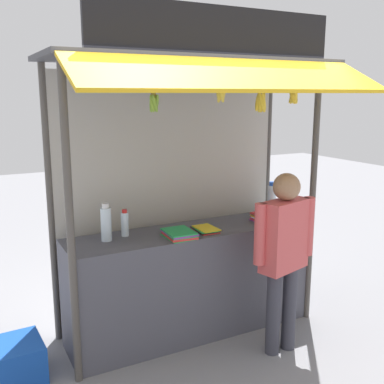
# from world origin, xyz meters

# --- Properties ---
(ground_plane) EXTENTS (20.00, 20.00, 0.00)m
(ground_plane) POSITION_xyz_m (0.00, 0.00, 0.00)
(ground_plane) COLOR gray
(stall_counter) EXTENTS (2.29, 0.57, 0.99)m
(stall_counter) POSITION_xyz_m (0.00, 0.00, 0.49)
(stall_counter) COLOR #4C4C56
(stall_counter) RESTS_ON ground
(stall_structure) EXTENTS (2.49, 1.46, 2.83)m
(stall_structure) POSITION_xyz_m (0.00, 0.13, 1.70)
(stall_structure) COLOR #4C4742
(stall_structure) RESTS_ON ground
(water_bottle_mid_left) EXTENTS (0.07, 0.07, 0.23)m
(water_bottle_mid_left) POSITION_xyz_m (-0.60, 0.11, 1.10)
(water_bottle_mid_left) COLOR silver
(water_bottle_mid_left) RESTS_ON stall_counter
(water_bottle_front_right) EXTENTS (0.09, 0.09, 0.32)m
(water_bottle_front_right) POSITION_xyz_m (1.04, 0.20, 1.14)
(water_bottle_front_right) COLOR silver
(water_bottle_front_right) RESTS_ON stall_counter
(water_bottle_rear_center) EXTENTS (0.09, 0.09, 0.32)m
(water_bottle_rear_center) POSITION_xyz_m (-0.78, 0.06, 1.14)
(water_bottle_rear_center) COLOR silver
(water_bottle_rear_center) RESTS_ON stall_counter
(magazine_stack_front_left) EXTENTS (0.25, 0.30, 0.06)m
(magazine_stack_front_left) POSITION_xyz_m (-0.20, -0.14, 1.02)
(magazine_stack_front_left) COLOR green
(magazine_stack_front_left) RESTS_ON stall_counter
(magazine_stack_right) EXTENTS (0.19, 0.28, 0.03)m
(magazine_stack_right) POSITION_xyz_m (0.09, -0.08, 1.00)
(magazine_stack_right) COLOR red
(magazine_stack_right) RESTS_ON stall_counter
(magazine_stack_back_left) EXTENTS (0.26, 0.27, 0.08)m
(magazine_stack_back_left) POSITION_xyz_m (0.77, -0.08, 1.03)
(magazine_stack_back_left) COLOR purple
(magazine_stack_back_left) RESTS_ON stall_counter
(banana_bunch_inner_left) EXTENTS (0.08, 0.08, 0.23)m
(banana_bunch_inner_left) POSITION_xyz_m (0.05, -0.38, 2.19)
(banana_bunch_inner_left) COLOR #332D23
(banana_bunch_leftmost) EXTENTS (0.08, 0.08, 0.29)m
(banana_bunch_leftmost) POSITION_xyz_m (-0.52, -0.38, 2.13)
(banana_bunch_leftmost) COLOR #332D23
(banana_bunch_rightmost) EXTENTS (0.11, 0.11, 0.31)m
(banana_bunch_rightmost) POSITION_xyz_m (0.44, -0.38, 2.13)
(banana_bunch_rightmost) COLOR #332D23
(banana_bunch_inner_right) EXTENTS (0.09, 0.09, 0.25)m
(banana_bunch_inner_right) POSITION_xyz_m (0.78, -0.38, 2.17)
(banana_bunch_inner_right) COLOR #332D23
(vendor_person) EXTENTS (0.59, 0.30, 1.57)m
(vendor_person) POSITION_xyz_m (0.52, -0.66, 0.94)
(vendor_person) COLOR #383842
(vendor_person) RESTS_ON ground
(plastic_crate) EXTENTS (0.45, 0.45, 0.30)m
(plastic_crate) POSITION_xyz_m (-1.58, -0.03, 0.15)
(plastic_crate) COLOR #194CB2
(plastic_crate) RESTS_ON ground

